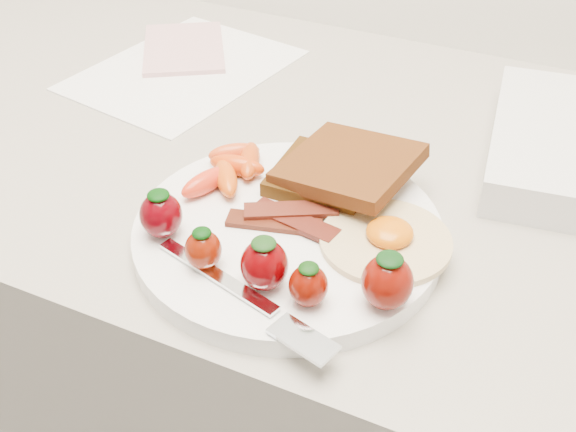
% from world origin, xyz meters
% --- Properties ---
extents(counter, '(2.00, 0.60, 0.90)m').
position_xyz_m(counter, '(0.00, 1.70, 0.45)').
color(counter, gray).
rests_on(counter, ground).
extents(plate, '(0.27, 0.27, 0.02)m').
position_xyz_m(plate, '(0.03, 1.55, 0.91)').
color(plate, white).
rests_on(plate, counter).
extents(toast_lower, '(0.09, 0.09, 0.01)m').
position_xyz_m(toast_lower, '(0.03, 1.62, 0.93)').
color(toast_lower, black).
rests_on(toast_lower, plate).
extents(toast_upper, '(0.13, 0.12, 0.03)m').
position_xyz_m(toast_upper, '(0.05, 1.63, 0.94)').
color(toast_upper, '#36210B').
rests_on(toast_upper, toast_lower).
extents(fried_egg, '(0.14, 0.14, 0.02)m').
position_xyz_m(fried_egg, '(0.11, 1.56, 0.92)').
color(fried_egg, white).
rests_on(fried_egg, plate).
extents(bacon_strips, '(0.10, 0.07, 0.01)m').
position_xyz_m(bacon_strips, '(0.02, 1.55, 0.92)').
color(bacon_strips, '#310607').
rests_on(bacon_strips, plate).
extents(baby_carrots, '(0.07, 0.11, 0.02)m').
position_xyz_m(baby_carrots, '(-0.05, 1.59, 0.93)').
color(baby_carrots, '#D03C0A').
rests_on(baby_carrots, plate).
extents(strawberries, '(0.24, 0.06, 0.05)m').
position_xyz_m(strawberries, '(0.04, 1.48, 0.94)').
color(strawberries, '#480006').
rests_on(strawberries, plate).
extents(fork, '(0.18, 0.07, 0.00)m').
position_xyz_m(fork, '(0.04, 1.45, 0.92)').
color(fork, silver).
rests_on(fork, plate).
extents(paper_sheet, '(0.24, 0.30, 0.00)m').
position_xyz_m(paper_sheet, '(-0.23, 1.79, 0.90)').
color(paper_sheet, white).
rests_on(paper_sheet, counter).
extents(notepad, '(0.16, 0.18, 0.01)m').
position_xyz_m(notepad, '(-0.26, 1.84, 0.91)').
color(notepad, '#D49DA3').
rests_on(notepad, paper_sheet).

